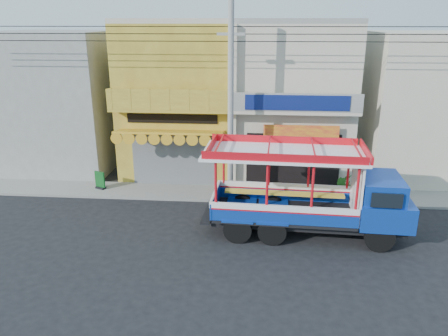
% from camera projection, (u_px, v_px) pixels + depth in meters
% --- Properties ---
extents(ground, '(90.00, 90.00, 0.00)m').
position_uv_depth(ground, '(249.00, 233.00, 17.63)').
color(ground, black).
rests_on(ground, ground).
extents(sidewalk, '(30.00, 2.00, 0.12)m').
position_uv_depth(sidewalk, '(251.00, 194.00, 21.38)').
color(sidewalk, slate).
rests_on(sidewalk, ground).
extents(shophouse_left, '(6.00, 7.50, 8.24)m').
position_uv_depth(shophouse_left, '(182.00, 97.00, 24.12)').
color(shophouse_left, '#A38024').
rests_on(shophouse_left, ground).
extents(shophouse_right, '(6.00, 6.75, 8.24)m').
position_uv_depth(shophouse_right, '(291.00, 99.00, 23.66)').
color(shophouse_right, '#C1B59E').
rests_on(shophouse_right, ground).
extents(party_pilaster, '(0.35, 0.30, 8.00)m').
position_uv_depth(party_pilaster, '(233.00, 111.00, 20.99)').
color(party_pilaster, '#C1B59E').
rests_on(party_pilaster, ground).
extents(filler_building_left, '(6.00, 6.00, 7.60)m').
position_uv_depth(filler_building_left, '(61.00, 101.00, 24.79)').
color(filler_building_left, gray).
rests_on(filler_building_left, ground).
extents(filler_building_right, '(6.00, 6.00, 7.60)m').
position_uv_depth(filler_building_right, '(423.00, 106.00, 23.26)').
color(filler_building_right, '#C1B59E').
rests_on(filler_building_right, ground).
extents(utility_pole, '(28.00, 0.26, 9.00)m').
position_uv_depth(utility_pole, '(234.00, 95.00, 19.18)').
color(utility_pole, gray).
rests_on(utility_pole, ground).
extents(songthaew_truck, '(8.02, 2.98, 3.69)m').
position_uv_depth(songthaew_truck, '(322.00, 193.00, 16.94)').
color(songthaew_truck, black).
rests_on(songthaew_truck, ground).
extents(green_sign, '(0.56, 0.44, 0.89)m').
position_uv_depth(green_sign, '(100.00, 181.00, 21.83)').
color(green_sign, black).
rests_on(green_sign, sidewalk).
extents(potted_plant_b, '(0.64, 0.66, 0.94)m').
position_uv_depth(potted_plant_b, '(341.00, 188.00, 20.75)').
color(potted_plant_b, '#25611B').
rests_on(potted_plant_b, sidewalk).
extents(potted_plant_c, '(0.58, 0.58, 0.95)m').
position_uv_depth(potted_plant_c, '(347.00, 184.00, 21.21)').
color(potted_plant_c, '#25611B').
rests_on(potted_plant_c, sidewalk).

